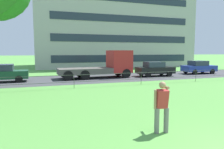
{
  "coord_description": "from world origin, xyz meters",
  "views": [
    {
      "loc": [
        -4.93,
        -3.53,
        2.64
      ],
      "look_at": [
        -1.38,
        6.93,
        1.43
      ],
      "focal_mm": 33.85,
      "sensor_mm": 36.0,
      "label": 1
    }
  ],
  "objects": [
    {
      "name": "car_dark_green_far_left",
      "position": [
        -8.02,
        16.58,
        0.78
      ],
      "size": [
        4.06,
        1.92,
        1.54
      ],
      "color": "#194C2D",
      "rests_on": "ground"
    },
    {
      "name": "apartment_building_background",
      "position": [
        7.82,
        34.51,
        9.48
      ],
      "size": [
        27.24,
        13.66,
        18.95
      ],
      "color": "#B7B2AD",
      "rests_on": "ground"
    },
    {
      "name": "person_thrower",
      "position": [
        -1.28,
        2.25,
        0.91
      ],
      "size": [
        0.61,
        0.77,
        1.69
      ],
      "color": "slate",
      "rests_on": "ground"
    },
    {
      "name": "flatbed_truck_center",
      "position": [
        1.35,
        16.95,
        1.22
      ],
      "size": [
        7.38,
        2.67,
        2.75
      ],
      "color": "#B22323",
      "rests_on": "ground"
    },
    {
      "name": "car_blue_left",
      "position": [
        12.93,
        16.9,
        0.78
      ],
      "size": [
        4.03,
        1.87,
        1.54
      ],
      "color": "#233899",
      "rests_on": "ground"
    },
    {
      "name": "street_strip",
      "position": [
        0.0,
        16.66,
        0.0
      ],
      "size": [
        80.0,
        7.02,
        0.01
      ],
      "primitive_type": "cube",
      "color": "#424247",
      "rests_on": "ground"
    },
    {
      "name": "car_black_far_right",
      "position": [
        6.67,
        16.34,
        0.78
      ],
      "size": [
        4.04,
        1.88,
        1.54
      ],
      "color": "black",
      "rests_on": "ground"
    },
    {
      "name": "park_fence",
      "position": [
        0.0,
        11.63,
        0.68
      ],
      "size": [
        37.6,
        0.04,
        1.0
      ],
      "color": "#333833",
      "rests_on": "ground"
    }
  ]
}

